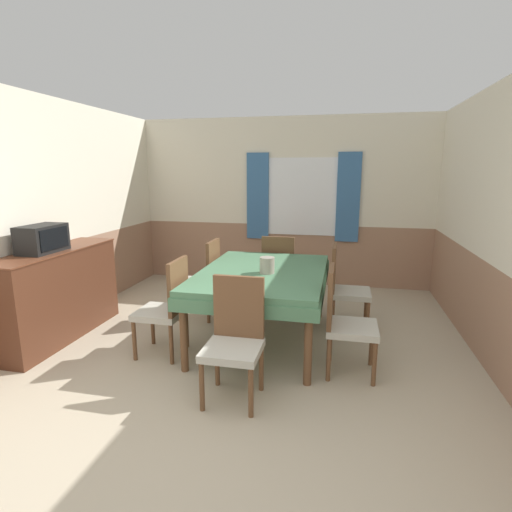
{
  "coord_description": "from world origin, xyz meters",
  "views": [
    {
      "loc": [
        0.94,
        -1.8,
        1.8
      ],
      "look_at": [
        0.07,
        2.16,
        0.92
      ],
      "focal_mm": 28.0,
      "sensor_mm": 36.0,
      "label": 1
    }
  ],
  "objects_px": {
    "chair_right_far": "(344,286)",
    "sideboard": "(57,294)",
    "chair_head_window": "(279,270)",
    "chair_right_near": "(344,319)",
    "chair_left_near": "(167,305)",
    "chair_head_near": "(235,336)",
    "dining_table": "(263,280)",
    "tv": "(42,239)",
    "vase": "(267,265)",
    "chair_left_far": "(204,277)"
  },
  "relations": [
    {
      "from": "chair_right_far",
      "to": "chair_left_far",
      "type": "distance_m",
      "value": 1.69
    },
    {
      "from": "chair_left_near",
      "to": "tv",
      "type": "bearing_deg",
      "value": 89.13
    },
    {
      "from": "chair_head_near",
      "to": "vase",
      "type": "height_order",
      "value": "chair_head_near"
    },
    {
      "from": "chair_head_near",
      "to": "tv",
      "type": "relative_size",
      "value": 2.02
    },
    {
      "from": "chair_left_far",
      "to": "sideboard",
      "type": "relative_size",
      "value": 0.61
    },
    {
      "from": "sideboard",
      "to": "chair_head_window",
      "type": "bearing_deg",
      "value": 34.51
    },
    {
      "from": "chair_right_far",
      "to": "sideboard",
      "type": "relative_size",
      "value": 0.61
    },
    {
      "from": "chair_left_far",
      "to": "chair_left_near",
      "type": "bearing_deg",
      "value": -180.0
    },
    {
      "from": "tv",
      "to": "chair_left_far",
      "type": "bearing_deg",
      "value": 37.86
    },
    {
      "from": "chair_right_far",
      "to": "tv",
      "type": "height_order",
      "value": "tv"
    },
    {
      "from": "chair_right_near",
      "to": "tv",
      "type": "xyz_separation_m",
      "value": [
        -3.03,
        0.02,
        0.61
      ]
    },
    {
      "from": "tv",
      "to": "vase",
      "type": "bearing_deg",
      "value": 10.4
    },
    {
      "from": "chair_head_window",
      "to": "chair_right_far",
      "type": "height_order",
      "value": "same"
    },
    {
      "from": "dining_table",
      "to": "chair_left_near",
      "type": "relative_size",
      "value": 1.89
    },
    {
      "from": "chair_right_near",
      "to": "vase",
      "type": "height_order",
      "value": "chair_right_near"
    },
    {
      "from": "dining_table",
      "to": "tv",
      "type": "xyz_separation_m",
      "value": [
        -2.19,
        -0.51,
        0.44
      ]
    },
    {
      "from": "chair_head_near",
      "to": "tv",
      "type": "distance_m",
      "value": 2.35
    },
    {
      "from": "chair_left_near",
      "to": "chair_head_near",
      "type": "bearing_deg",
      "value": -124.32
    },
    {
      "from": "tv",
      "to": "vase",
      "type": "height_order",
      "value": "tv"
    },
    {
      "from": "chair_left_near",
      "to": "sideboard",
      "type": "xyz_separation_m",
      "value": [
        -1.34,
        0.14,
        -0.01
      ]
    },
    {
      "from": "chair_head_window",
      "to": "chair_head_near",
      "type": "bearing_deg",
      "value": -90.0
    },
    {
      "from": "dining_table",
      "to": "vase",
      "type": "distance_m",
      "value": 0.22
    },
    {
      "from": "chair_left_far",
      "to": "chair_left_near",
      "type": "distance_m",
      "value": 1.06
    },
    {
      "from": "chair_left_far",
      "to": "tv",
      "type": "xyz_separation_m",
      "value": [
        -1.34,
        -1.04,
        0.61
      ]
    },
    {
      "from": "chair_left_far",
      "to": "chair_left_near",
      "type": "height_order",
      "value": "same"
    },
    {
      "from": "chair_left_far",
      "to": "sideboard",
      "type": "xyz_separation_m",
      "value": [
        -1.34,
        -0.92,
        -0.01
      ]
    },
    {
      "from": "chair_left_far",
      "to": "chair_head_near",
      "type": "xyz_separation_m",
      "value": [
        0.84,
        -1.64,
        0.0
      ]
    },
    {
      "from": "chair_head_window",
      "to": "chair_right_far",
      "type": "bearing_deg",
      "value": -34.32
    },
    {
      "from": "dining_table",
      "to": "tv",
      "type": "relative_size",
      "value": 3.82
    },
    {
      "from": "chair_right_far",
      "to": "chair_left_far",
      "type": "height_order",
      "value": "same"
    },
    {
      "from": "dining_table",
      "to": "tv",
      "type": "height_order",
      "value": "tv"
    },
    {
      "from": "chair_head_near",
      "to": "vase",
      "type": "bearing_deg",
      "value": -93.73
    },
    {
      "from": "chair_left_far",
      "to": "tv",
      "type": "height_order",
      "value": "tv"
    },
    {
      "from": "tv",
      "to": "vase",
      "type": "distance_m",
      "value": 2.3
    },
    {
      "from": "dining_table",
      "to": "chair_head_window",
      "type": "height_order",
      "value": "chair_head_window"
    },
    {
      "from": "chair_right_far",
      "to": "chair_right_near",
      "type": "distance_m",
      "value": 1.06
    },
    {
      "from": "chair_head_window",
      "to": "chair_right_near",
      "type": "bearing_deg",
      "value": -62.81
    },
    {
      "from": "chair_right_near",
      "to": "vase",
      "type": "distance_m",
      "value": 0.95
    },
    {
      "from": "chair_left_far",
      "to": "vase",
      "type": "bearing_deg",
      "value": -124.78
    },
    {
      "from": "dining_table",
      "to": "tv",
      "type": "distance_m",
      "value": 2.29
    },
    {
      "from": "chair_right_far",
      "to": "tv",
      "type": "bearing_deg",
      "value": -70.97
    },
    {
      "from": "dining_table",
      "to": "chair_right_near",
      "type": "distance_m",
      "value": 1.01
    },
    {
      "from": "sideboard",
      "to": "vase",
      "type": "xyz_separation_m",
      "value": [
        2.25,
        0.29,
        0.36
      ]
    },
    {
      "from": "dining_table",
      "to": "chair_left_far",
      "type": "relative_size",
      "value": 1.89
    },
    {
      "from": "chair_right_far",
      "to": "chair_left_far",
      "type": "xyz_separation_m",
      "value": [
        -1.69,
        0.0,
        0.0
      ]
    },
    {
      "from": "chair_head_near",
      "to": "sideboard",
      "type": "distance_m",
      "value": 2.3
    },
    {
      "from": "tv",
      "to": "vase",
      "type": "xyz_separation_m",
      "value": [
        2.25,
        0.41,
        -0.26
      ]
    },
    {
      "from": "chair_left_near",
      "to": "dining_table",
      "type": "bearing_deg",
      "value": -57.71
    },
    {
      "from": "chair_head_window",
      "to": "chair_right_near",
      "type": "relative_size",
      "value": 1.0
    },
    {
      "from": "chair_right_far",
      "to": "chair_left_near",
      "type": "relative_size",
      "value": 1.0
    }
  ]
}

